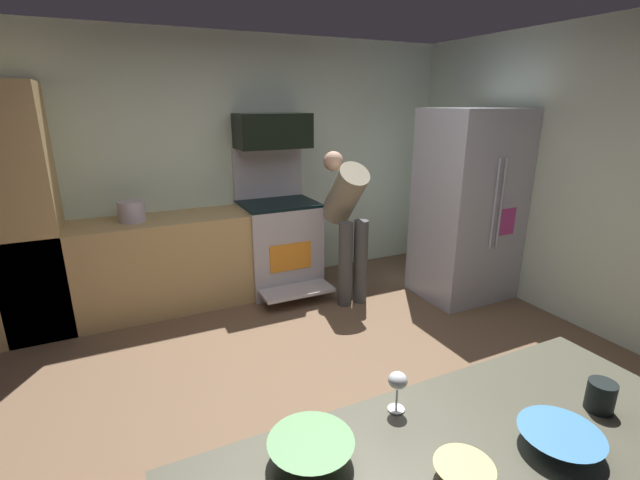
# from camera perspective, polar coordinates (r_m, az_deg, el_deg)

# --- Properties ---
(ground_plane) EXTENTS (5.20, 4.80, 0.02)m
(ground_plane) POSITION_cam_1_polar(r_m,az_deg,el_deg) (3.20, 1.56, -20.11)
(ground_plane) COLOR brown
(wall_back) EXTENTS (5.20, 0.12, 2.60)m
(wall_back) POSITION_cam_1_polar(r_m,az_deg,el_deg) (4.78, -11.34, 9.44)
(wall_back) COLOR silver
(wall_back) RESTS_ON ground
(wall_right) EXTENTS (0.12, 4.80, 2.60)m
(wall_right) POSITION_cam_1_polar(r_m,az_deg,el_deg) (4.38, 33.02, 6.28)
(wall_right) COLOR silver
(wall_right) RESTS_ON ground
(lower_cabinet_run) EXTENTS (2.40, 0.60, 0.90)m
(lower_cabinet_run) POSITION_cam_1_polar(r_m,az_deg,el_deg) (4.49, -20.68, -3.07)
(lower_cabinet_run) COLOR tan
(lower_cabinet_run) RESTS_ON ground
(cabinet_column) EXTENTS (0.60, 0.60, 2.10)m
(cabinet_column) POSITION_cam_1_polar(r_m,az_deg,el_deg) (4.38, -34.59, 2.64)
(cabinet_column) COLOR tan
(cabinet_column) RESTS_ON ground
(oven_range) EXTENTS (0.76, 0.95, 1.49)m
(oven_range) POSITION_cam_1_polar(r_m,az_deg,el_deg) (4.71, -5.34, -0.32)
(oven_range) COLOR #B5B0B6
(oven_range) RESTS_ON ground
(microwave) EXTENTS (0.74, 0.38, 0.34)m
(microwave) POSITION_cam_1_polar(r_m,az_deg,el_deg) (4.58, -6.17, 13.91)
(microwave) COLOR black
(microwave) RESTS_ON oven_range
(refrigerator) EXTENTS (0.89, 0.75, 1.89)m
(refrigerator) POSITION_cam_1_polar(r_m,az_deg,el_deg) (4.66, 18.63, 4.21)
(refrigerator) COLOR #AEB0BE
(refrigerator) RESTS_ON ground
(person_cook) EXTENTS (0.31, 0.66, 1.47)m
(person_cook) POSITION_cam_1_polar(r_m,az_deg,el_deg) (4.33, 3.47, 3.22)
(person_cook) COLOR #454545
(person_cook) RESTS_ON ground
(mixing_bowl_large) EXTENTS (0.26, 0.26, 0.08)m
(mixing_bowl_large) POSITION_cam_1_polar(r_m,az_deg,el_deg) (1.46, -1.19, -25.71)
(mixing_bowl_large) COLOR #60945C
(mixing_bowl_large) RESTS_ON counter_island
(mixing_bowl_small) EXTENTS (0.17, 0.17, 0.06)m
(mixing_bowl_small) POSITION_cam_1_polar(r_m,az_deg,el_deg) (1.48, 18.12, -26.85)
(mixing_bowl_small) COLOR #EBCE6D
(mixing_bowl_small) RESTS_ON counter_island
(mixing_bowl_prep) EXTENTS (0.25, 0.25, 0.06)m
(mixing_bowl_prep) POSITION_cam_1_polar(r_m,az_deg,el_deg) (1.68, 28.64, -21.84)
(mixing_bowl_prep) COLOR teal
(mixing_bowl_prep) RESTS_ON counter_island
(wine_glass_near) EXTENTS (0.07, 0.07, 0.15)m
(wine_glass_near) POSITION_cam_1_polar(r_m,az_deg,el_deg) (1.62, 10.04, -17.78)
(wine_glass_near) COLOR silver
(wine_glass_near) RESTS_ON counter_island
(mug_coffee) EXTENTS (0.09, 0.09, 0.11)m
(mug_coffee) POSITION_cam_1_polar(r_m,az_deg,el_deg) (1.91, 32.63, -16.69)
(mug_coffee) COLOR black
(mug_coffee) RESTS_ON counter_island
(stock_pot) EXTENTS (0.23, 0.23, 0.19)m
(stock_pot) POSITION_cam_1_polar(r_m,az_deg,el_deg) (4.34, -23.26, 3.45)
(stock_pot) COLOR #BEB2C4
(stock_pot) RESTS_ON lower_cabinet_run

